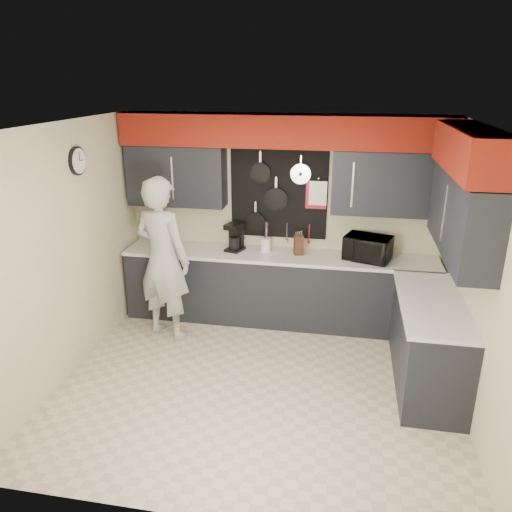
% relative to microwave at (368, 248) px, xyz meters
% --- Properties ---
extents(ground, '(4.00, 4.00, 0.00)m').
position_rel_microwave_xyz_m(ground, '(-1.08, -1.43, -1.07)').
color(ground, beige).
rests_on(ground, ground).
extents(back_wall_assembly, '(4.00, 0.36, 2.60)m').
position_rel_microwave_xyz_m(back_wall_assembly, '(-1.07, 0.17, 0.94)').
color(back_wall_assembly, beige).
rests_on(back_wall_assembly, ground).
extents(right_wall_assembly, '(0.36, 3.50, 2.60)m').
position_rel_microwave_xyz_m(right_wall_assembly, '(0.78, -1.17, 0.88)').
color(right_wall_assembly, beige).
rests_on(right_wall_assembly, ground).
extents(left_wall_assembly, '(0.05, 3.50, 2.60)m').
position_rel_microwave_xyz_m(left_wall_assembly, '(-3.07, -1.41, 0.27)').
color(left_wall_assembly, beige).
rests_on(left_wall_assembly, ground).
extents(base_cabinets, '(3.95, 2.20, 0.92)m').
position_rel_microwave_xyz_m(base_cabinets, '(-0.58, -0.30, -0.61)').
color(base_cabinets, black).
rests_on(base_cabinets, ground).
extents(microwave, '(0.62, 0.51, 0.29)m').
position_rel_microwave_xyz_m(microwave, '(0.00, 0.00, 0.00)').
color(microwave, black).
rests_on(microwave, base_cabinets).
extents(knife_block, '(0.14, 0.14, 0.25)m').
position_rel_microwave_xyz_m(knife_block, '(-0.83, 0.04, -0.02)').
color(knife_block, '#351B11').
rests_on(knife_block, base_cabinets).
extents(utensil_crock, '(0.13, 0.13, 0.17)m').
position_rel_microwave_xyz_m(utensil_crock, '(-1.25, 0.08, -0.06)').
color(utensil_crock, silver).
rests_on(utensil_crock, base_cabinets).
extents(coffee_maker, '(0.26, 0.29, 0.35)m').
position_rel_microwave_xyz_m(coffee_maker, '(-1.64, 0.07, 0.03)').
color(coffee_maker, black).
rests_on(coffee_maker, base_cabinets).
extents(person, '(0.83, 0.68, 1.97)m').
position_rel_microwave_xyz_m(person, '(-2.36, -0.60, -0.08)').
color(person, '#B6B6B4').
rests_on(person, ground).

